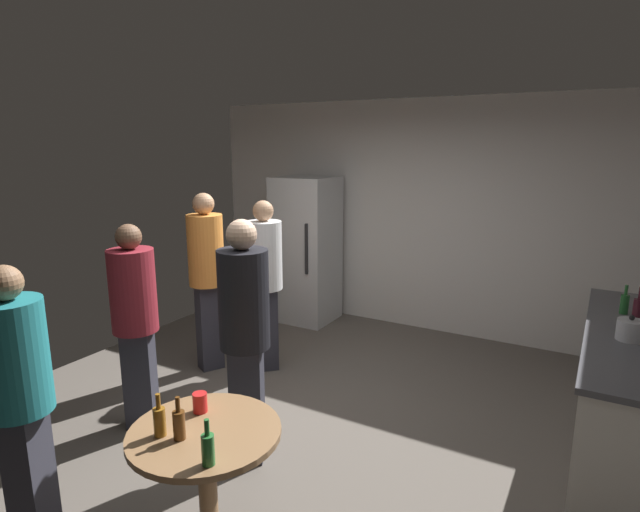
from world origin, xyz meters
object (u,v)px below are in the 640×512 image
Objects in this scene: person_in_teal_shirt at (18,386)px; beer_bottle_on_counter at (624,303)px; person_in_black_shirt at (245,324)px; wine_bottle_on_counter at (638,313)px; person_in_orange_shirt at (207,268)px; plastic_cup_red at (200,403)px; beer_bottle_brown at (179,424)px; person_in_maroon_shirt at (135,312)px; beer_bottle_amber at (160,420)px; beer_bottle_green at (208,448)px; person_in_white_shirt at (265,273)px; refrigerator at (306,250)px; foreground_table at (206,448)px; kettle at (631,330)px.

beer_bottle_on_counter is at bearing 21.92° from person_in_teal_shirt.
person_in_black_shirt is (0.60, 1.19, 0.08)m from person_in_teal_shirt.
person_in_orange_shirt is (-3.56, -0.50, 0.01)m from wine_bottle_on_counter.
person_in_orange_shirt is at bearing -155.20° from person_in_black_shirt.
plastic_cup_red is at bearing -9.94° from person_in_black_shirt.
person_in_maroon_shirt reaches higher than beer_bottle_brown.
beer_bottle_amber and beer_bottle_green have the same top height.
beer_bottle_amber is at bearing -6.82° from person_in_teal_shirt.
wine_bottle_on_counter is 2.82× the size of plastic_cup_red.
beer_bottle_amber is at bearing -130.96° from wine_bottle_on_counter.
beer_bottle_amber is 2.41m from person_in_white_shirt.
beer_bottle_on_counter reaches higher than plastic_cup_red.
beer_bottle_on_counter is 1.00× the size of beer_bottle_brown.
plastic_cup_red is (1.36, -3.41, -0.11)m from refrigerator.
beer_bottle_green reaches higher than foreground_table.
person_in_white_shirt reaches higher than plastic_cup_red.
person_in_teal_shirt reaches higher than kettle.
wine_bottle_on_counter reaches higher than plastic_cup_red.
wine_bottle_on_counter is 3.27m from beer_bottle_amber.
person_in_orange_shirt is at bearing -176.13° from kettle.
person_in_black_shirt is at bearing -139.89° from beer_bottle_on_counter.
person_in_maroon_shirt is (-1.27, 0.84, 0.13)m from beer_bottle_brown.
beer_bottle_on_counter is 4.18m from person_in_teal_shirt.
person_in_orange_shirt is 1.09× the size of person_in_teal_shirt.
person_in_teal_shirt reaches higher than foreground_table.
person_in_white_shirt is at bearing 112.68° from beer_bottle_amber.
beer_bottle_on_counter reaches higher than foreground_table.
foreground_table is 0.50× the size of person_in_teal_shirt.
person_in_orange_shirt is (-0.08, -1.73, 0.12)m from refrigerator.
person_in_teal_shirt is (0.58, -3.94, 0.03)m from refrigerator.
beer_bottle_on_counter is 3.05m from person_in_white_shirt.
person_in_black_shirt is at bearing 107.15° from beer_bottle_brown.
kettle is 0.30× the size of foreground_table.
person_in_orange_shirt is at bearing -166.28° from beer_bottle_on_counter.
beer_bottle_brown is 0.28m from beer_bottle_green.
plastic_cup_red is at bearing -22.09° from person_in_orange_shirt.
person_in_orange_shirt is (-1.53, 1.93, 0.21)m from beer_bottle_brown.
plastic_cup_red is at bearing 138.76° from foreground_table.
foreground_table is at bearing 67.73° from beer_bottle_brown.
beer_bottle_on_counter reaches higher than beer_bottle_amber.
beer_bottle_green is (-1.71, -2.26, -0.15)m from kettle.
beer_bottle_amber is 0.82m from person_in_teal_shirt.
foreground_table is 1.54m from person_in_maroon_shirt.
beer_bottle_on_counter reaches higher than beer_bottle_green.
person_in_black_shirt is at bearing 113.01° from foreground_table.
kettle is at bearing 93.47° from person_in_black_shirt.
person_in_maroon_shirt is at bearing 153.57° from plastic_cup_red.
refrigerator is 3.94m from beer_bottle_brown.
beer_bottle_brown is 0.96m from person_in_black_shirt.
wine_bottle_on_counter reaches higher than foreground_table.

